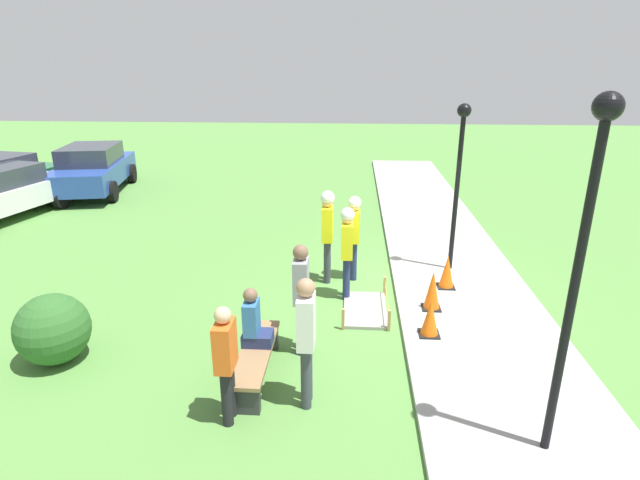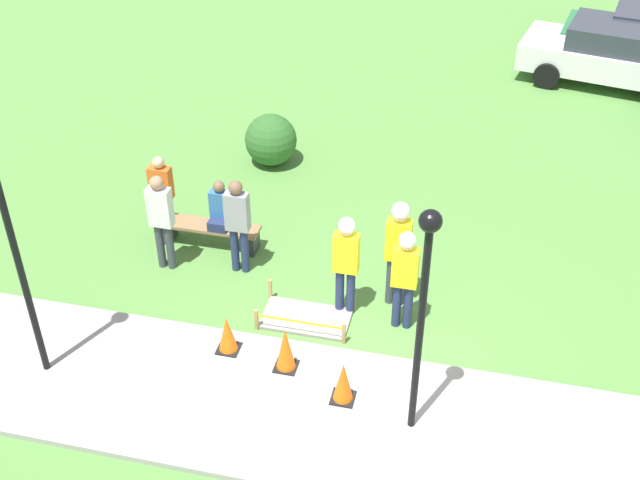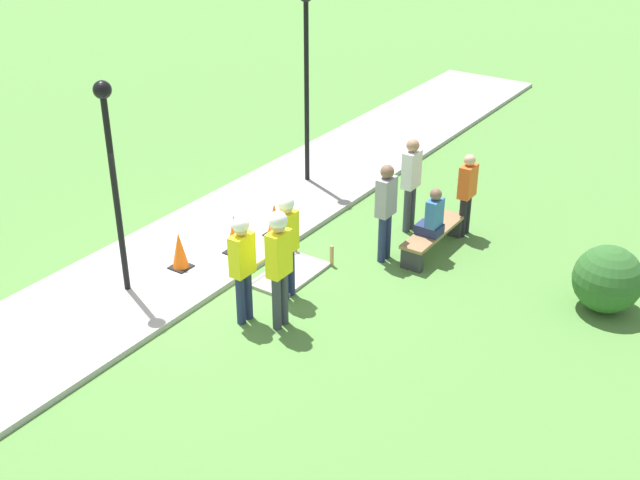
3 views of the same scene
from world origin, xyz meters
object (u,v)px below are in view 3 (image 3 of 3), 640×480
(park_bench, at_px, (433,236))
(traffic_cone_far_patch, at_px, (234,234))
(worker_assistant, at_px, (287,237))
(lamppost_far, at_px, (306,59))
(bystander_in_gray_shirt, at_px, (411,179))
(bystander_in_white_shirt, at_px, (386,207))
(person_seated_on_bench, at_px, (433,217))
(bystander_in_orange_shirt, at_px, (467,190))
(traffic_cone_sidewalk_edge, at_px, (180,251))
(lamppost_near, at_px, (111,156))
(traffic_cone_near_patch, at_px, (274,220))
(worker_supervisor, at_px, (242,260))
(worker_trainee, at_px, (279,258))

(park_bench, bearing_deg, traffic_cone_far_patch, -52.50)
(worker_assistant, xyz_separation_m, lamppost_far, (-4.03, -2.40, 1.62))
(bystander_in_gray_shirt, xyz_separation_m, lamppost_far, (-0.74, -2.88, 1.67))
(traffic_cone_far_patch, bearing_deg, bystander_in_white_shirt, 122.53)
(person_seated_on_bench, xyz_separation_m, bystander_in_white_shirt, (0.56, -0.64, 0.24))
(lamppost_far, bearing_deg, bystander_in_gray_shirt, 75.51)
(person_seated_on_bench, distance_m, bystander_in_white_shirt, 0.88)
(person_seated_on_bench, height_order, bystander_in_orange_shirt, bystander_in_orange_shirt)
(traffic_cone_sidewalk_edge, relative_size, lamppost_near, 0.19)
(traffic_cone_far_patch, relative_size, bystander_in_white_shirt, 0.41)
(worker_assistant, height_order, bystander_in_orange_shirt, worker_assistant)
(traffic_cone_sidewalk_edge, distance_m, person_seated_on_bench, 4.45)
(traffic_cone_near_patch, bearing_deg, worker_assistant, 42.63)
(bystander_in_gray_shirt, bearing_deg, traffic_cone_sidewalk_edge, -33.91)
(lamppost_near, bearing_deg, worker_supervisor, 102.09)
(park_bench, distance_m, worker_trainee, 3.71)
(traffic_cone_far_patch, bearing_deg, park_bench, 127.50)
(worker_supervisor, height_order, bystander_in_white_shirt, bystander_in_white_shirt)
(person_seated_on_bench, xyz_separation_m, worker_supervisor, (3.50, -1.45, 0.29))
(traffic_cone_far_patch, height_order, worker_supervisor, worker_supervisor)
(person_seated_on_bench, distance_m, lamppost_near, 5.58)
(traffic_cone_far_patch, distance_m, park_bench, 3.58)
(traffic_cone_near_patch, xyz_separation_m, bystander_in_orange_shirt, (-2.17, 2.84, 0.50))
(worker_trainee, bearing_deg, lamppost_far, -149.53)
(person_seated_on_bench, bearing_deg, bystander_in_orange_shirt, 173.88)
(traffic_cone_sidewalk_edge, relative_size, worker_supervisor, 0.37)
(worker_trainee, height_order, bystander_in_white_shirt, worker_trainee)
(bystander_in_orange_shirt, bearing_deg, bystander_in_white_shirt, -24.27)
(worker_trainee, height_order, bystander_in_gray_shirt, worker_trainee)
(traffic_cone_sidewalk_edge, relative_size, person_seated_on_bench, 0.76)
(person_seated_on_bench, bearing_deg, worker_trainee, -15.21)
(traffic_cone_sidewalk_edge, height_order, worker_assistant, worker_assistant)
(traffic_cone_far_patch, relative_size, person_seated_on_bench, 0.84)
(worker_supervisor, xyz_separation_m, lamppost_near, (0.45, -2.12, 1.35))
(traffic_cone_near_patch, distance_m, traffic_cone_sidewalk_edge, 2.00)
(traffic_cone_near_patch, distance_m, worker_trainee, 3.02)
(bystander_in_orange_shirt, xyz_separation_m, bystander_in_gray_shirt, (0.40, -0.96, 0.14))
(park_bench, xyz_separation_m, worker_supervisor, (3.69, -1.40, 0.76))
(traffic_cone_sidewalk_edge, relative_size, worker_assistant, 0.37)
(traffic_cone_sidewalk_edge, height_order, bystander_in_gray_shirt, bystander_in_gray_shirt)
(traffic_cone_near_patch, relative_size, worker_supervisor, 0.35)
(bystander_in_orange_shirt, bearing_deg, lamppost_far, -95.10)
(traffic_cone_sidewalk_edge, bearing_deg, worker_supervisor, 73.30)
(park_bench, bearing_deg, traffic_cone_near_patch, -65.42)
(traffic_cone_sidewalk_edge, bearing_deg, bystander_in_gray_shirt, 146.09)
(person_seated_on_bench, bearing_deg, park_bench, -165.14)
(lamppost_near, distance_m, lamppost_far, 5.45)
(bystander_in_gray_shirt, bearing_deg, worker_supervisor, -8.18)
(park_bench, height_order, worker_assistant, worker_assistant)
(worker_supervisor, xyz_separation_m, worker_trainee, (-0.19, 0.55, 0.12))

